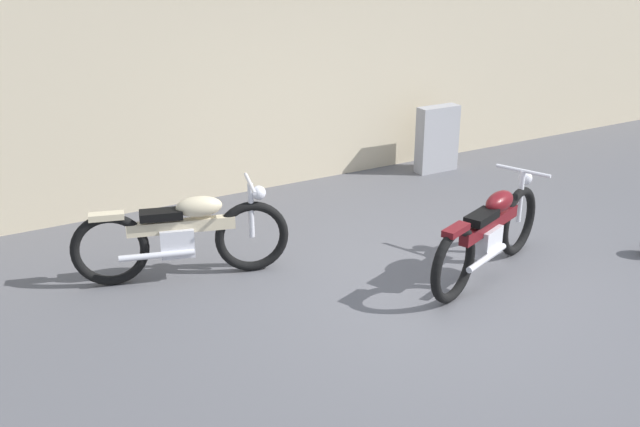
# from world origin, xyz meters

# --- Properties ---
(ground_plane) EXTENTS (40.00, 40.00, 0.00)m
(ground_plane) POSITION_xyz_m (0.00, 0.00, 0.00)
(ground_plane) COLOR #56565B
(building_wall) EXTENTS (18.00, 0.30, 2.61)m
(building_wall) POSITION_xyz_m (0.00, 3.42, 1.31)
(building_wall) COLOR beige
(building_wall) RESTS_ON ground_plane
(stone_marker) EXTENTS (0.60, 0.21, 0.90)m
(stone_marker) POSITION_xyz_m (2.18, 2.76, 0.45)
(stone_marker) COLOR #9E9EA3
(stone_marker) RESTS_ON ground_plane
(motorcycle_maroon) EXTENTS (1.93, 0.93, 0.91)m
(motorcycle_maroon) POSITION_xyz_m (0.58, -0.08, 0.44)
(motorcycle_maroon) COLOR black
(motorcycle_maroon) RESTS_ON ground_plane
(motorcycle_cream) EXTENTS (1.99, 0.79, 0.92)m
(motorcycle_cream) POSITION_xyz_m (-1.96, 1.31, 0.44)
(motorcycle_cream) COLOR black
(motorcycle_cream) RESTS_ON ground_plane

